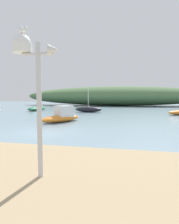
{
  "coord_description": "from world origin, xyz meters",
  "views": [
    {
      "loc": [
        4.93,
        -10.42,
        2.13
      ],
      "look_at": [
        1.91,
        3.74,
        0.93
      ],
      "focal_mm": 30.54,
      "sensor_mm": 36.0,
      "label": 1
    }
  ],
  "objects_px": {
    "motorboat_off_point": "(62,116)",
    "sailboat_centre_water": "(88,109)",
    "sailboat_east_reach": "(37,108)",
    "seagull_on_radar": "(22,29)",
    "mast_structure": "(30,63)"
  },
  "relations": [
    {
      "from": "sailboat_east_reach",
      "to": "motorboat_off_point",
      "type": "bearing_deg",
      "value": -54.08
    },
    {
      "from": "motorboat_off_point",
      "to": "sailboat_east_reach",
      "type": "distance_m",
      "value": 13.6
    },
    {
      "from": "seagull_on_radar",
      "to": "motorboat_off_point",
      "type": "relative_size",
      "value": 0.06
    },
    {
      "from": "seagull_on_radar",
      "to": "sailboat_centre_water",
      "type": "relative_size",
      "value": 0.07
    },
    {
      "from": "motorboat_off_point",
      "to": "sailboat_east_reach",
      "type": "xyz_separation_m",
      "value": [
        -7.98,
        11.01,
        -0.14
      ]
    },
    {
      "from": "seagull_on_radar",
      "to": "sailboat_centre_water",
      "type": "xyz_separation_m",
      "value": [
        -2.99,
        20.72,
        -3.31
      ]
    },
    {
      "from": "mast_structure",
      "to": "motorboat_off_point",
      "type": "relative_size",
      "value": 0.83
    },
    {
      "from": "seagull_on_radar",
      "to": "motorboat_off_point",
      "type": "height_order",
      "value": "seagull_on_radar"
    },
    {
      "from": "seagull_on_radar",
      "to": "sailboat_east_reach",
      "type": "bearing_deg",
      "value": 116.87
    },
    {
      "from": "mast_structure",
      "to": "sailboat_centre_water",
      "type": "xyz_separation_m",
      "value": [
        -3.16,
        20.74,
        -2.53
      ]
    },
    {
      "from": "sailboat_centre_water",
      "to": "mast_structure",
      "type": "bearing_deg",
      "value": -81.34
    },
    {
      "from": "motorboat_off_point",
      "to": "sailboat_centre_water",
      "type": "relative_size",
      "value": 1.08
    },
    {
      "from": "mast_structure",
      "to": "sailboat_centre_water",
      "type": "relative_size",
      "value": 0.9
    },
    {
      "from": "mast_structure",
      "to": "sailboat_east_reach",
      "type": "bearing_deg",
      "value": 117.21
    },
    {
      "from": "motorboat_off_point",
      "to": "sailboat_east_reach",
      "type": "height_order",
      "value": "sailboat_east_reach"
    }
  ]
}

